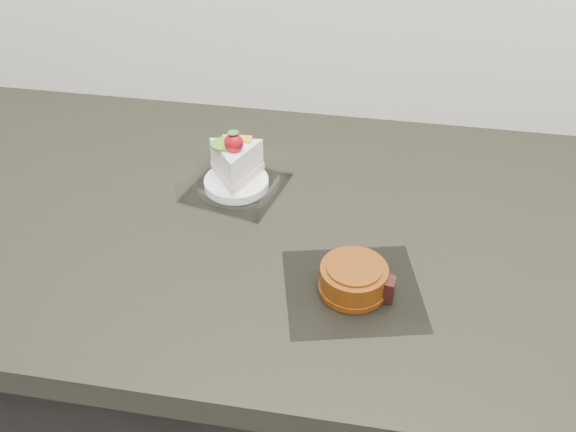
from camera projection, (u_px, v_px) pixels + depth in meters
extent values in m
cube|color=black|center=(368.00, 426.00, 1.19)|extent=(2.00, 0.60, 0.86)
cube|color=black|center=(393.00, 241.00, 0.91)|extent=(2.04, 0.64, 0.04)
cube|color=white|center=(237.00, 187.00, 0.98)|extent=(0.16, 0.16, 0.00)
cylinder|color=white|center=(236.00, 183.00, 0.97)|extent=(0.10, 0.10, 0.01)
ellipsoid|color=#AF0B20|center=(234.00, 143.00, 0.92)|extent=(0.03, 0.02, 0.03)
cone|color=#2D7223|center=(233.00, 135.00, 0.91)|extent=(0.02, 0.02, 0.01)
cylinder|color=#52912A|center=(223.00, 144.00, 0.93)|extent=(0.04, 0.04, 0.00)
cube|color=gold|center=(237.00, 139.00, 0.94)|extent=(0.05, 0.02, 0.00)
cube|color=white|center=(353.00, 290.00, 0.81)|extent=(0.20, 0.19, 0.00)
cylinder|color=#78360E|center=(353.00, 279.00, 0.79)|extent=(0.11, 0.11, 0.04)
cylinder|color=#78360E|center=(353.00, 287.00, 0.80)|extent=(0.12, 0.12, 0.01)
cylinder|color=#78360E|center=(354.00, 267.00, 0.78)|extent=(0.09, 0.09, 0.00)
cube|color=black|center=(385.00, 288.00, 0.78)|extent=(0.03, 0.02, 0.03)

